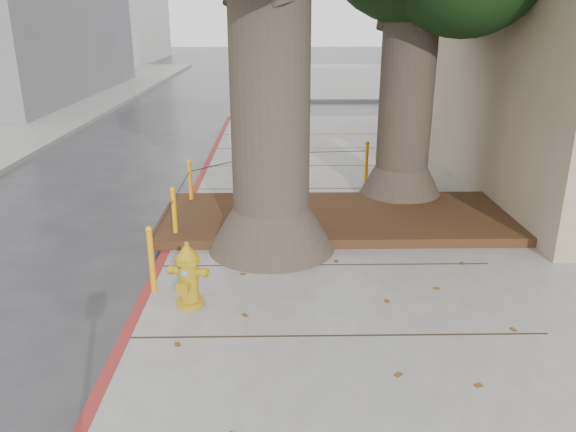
# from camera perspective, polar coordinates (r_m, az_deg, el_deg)

# --- Properties ---
(ground) EXTENTS (140.00, 140.00, 0.00)m
(ground) POSITION_cam_1_polar(r_m,az_deg,el_deg) (6.83, 0.71, -13.18)
(ground) COLOR #28282B
(ground) RESTS_ON ground
(sidewalk_far) EXTENTS (16.00, 20.00, 0.15)m
(sidewalk_far) POSITION_cam_1_polar(r_m,az_deg,el_deg) (36.45, 9.00, 13.67)
(sidewalk_far) COLOR slate
(sidewalk_far) RESTS_ON ground
(curb_red) EXTENTS (0.14, 26.00, 0.16)m
(curb_red) POSITION_cam_1_polar(r_m,az_deg,el_deg) (9.18, -12.38, -4.12)
(curb_red) COLOR maroon
(curb_red) RESTS_ON ground
(planter_bed) EXTENTS (6.40, 2.60, 0.16)m
(planter_bed) POSITION_cam_1_polar(r_m,az_deg,el_deg) (10.30, 5.08, -0.14)
(planter_bed) COLOR black
(planter_bed) RESTS_ON sidewalk_main
(bollard_ring) EXTENTS (3.79, 5.39, 0.95)m
(bollard_ring) POSITION_cam_1_polar(r_m,az_deg,el_deg) (10.58, -4.69, 2.88)
(bollard_ring) COLOR #EA9F0D
(bollard_ring) RESTS_ON sidewalk_main
(fire_hydrant) EXTENTS (0.47, 0.45, 0.87)m
(fire_hydrant) POSITION_cam_1_polar(r_m,az_deg,el_deg) (7.33, -10.10, -5.92)
(fire_hydrant) COLOR #B39212
(fire_hydrant) RESTS_ON sidewalk_main
(car_silver) EXTENTS (3.32, 1.68, 1.08)m
(car_silver) POSITION_cam_1_polar(r_m,az_deg,el_deg) (24.76, 13.26, 11.78)
(car_silver) COLOR #9C9CA0
(car_silver) RESTS_ON ground
(car_red) EXTENTS (4.24, 1.87, 1.35)m
(car_red) POSITION_cam_1_polar(r_m,az_deg,el_deg) (26.36, 25.93, 11.11)
(car_red) COLOR maroon
(car_red) RESTS_ON ground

